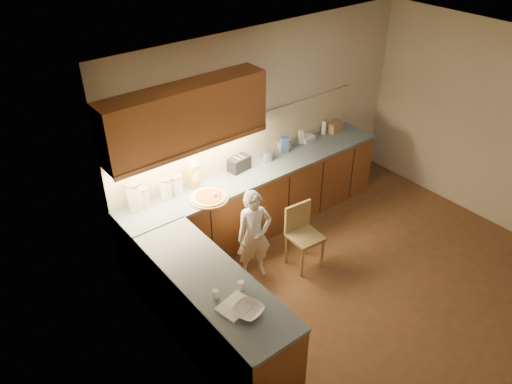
{
  "coord_description": "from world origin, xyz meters",
  "views": [
    {
      "loc": [
        -3.75,
        -2.54,
        4.12
      ],
      "look_at": [
        -0.8,
        1.2,
        1.0
      ],
      "focal_mm": 35.0,
      "sensor_mm": 36.0,
      "label": 1
    }
  ],
  "objects_px": {
    "wooden_chair": "(302,231)",
    "oil_jug": "(194,175)",
    "pizza_on_board": "(209,197)",
    "toaster": "(239,164)",
    "child": "(254,235)"
  },
  "relations": [
    {
      "from": "wooden_chair",
      "to": "oil_jug",
      "type": "distance_m",
      "value": 1.45
    },
    {
      "from": "wooden_chair",
      "to": "toaster",
      "type": "xyz_separation_m",
      "value": [
        -0.18,
        1.0,
        0.54
      ]
    },
    {
      "from": "pizza_on_board",
      "to": "oil_jug",
      "type": "bearing_deg",
      "value": 87.87
    },
    {
      "from": "wooden_chair",
      "to": "oil_jug",
      "type": "height_order",
      "value": "oil_jug"
    },
    {
      "from": "oil_jug",
      "to": "child",
      "type": "bearing_deg",
      "value": -73.6
    },
    {
      "from": "wooden_chair",
      "to": "toaster",
      "type": "distance_m",
      "value": 1.15
    },
    {
      "from": "pizza_on_board",
      "to": "wooden_chair",
      "type": "distance_m",
      "value": 1.19
    },
    {
      "from": "child",
      "to": "toaster",
      "type": "xyz_separation_m",
      "value": [
        0.41,
        0.82,
        0.43
      ]
    },
    {
      "from": "child",
      "to": "oil_jug",
      "type": "distance_m",
      "value": 1.0
    },
    {
      "from": "pizza_on_board",
      "to": "oil_jug",
      "type": "xyz_separation_m",
      "value": [
        0.01,
        0.33,
        0.14
      ]
    },
    {
      "from": "pizza_on_board",
      "to": "wooden_chair",
      "type": "relative_size",
      "value": 0.56
    },
    {
      "from": "pizza_on_board",
      "to": "wooden_chair",
      "type": "bearing_deg",
      "value": -39.4
    },
    {
      "from": "wooden_chair",
      "to": "child",
      "type": "bearing_deg",
      "value": 167.44
    },
    {
      "from": "wooden_chair",
      "to": "oil_jug",
      "type": "bearing_deg",
      "value": 134.18
    },
    {
      "from": "child",
      "to": "wooden_chair",
      "type": "height_order",
      "value": "child"
    }
  ]
}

